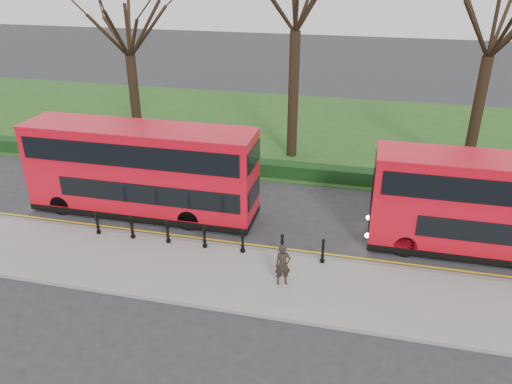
% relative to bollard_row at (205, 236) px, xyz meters
% --- Properties ---
extents(ground, '(120.00, 120.00, 0.00)m').
position_rel_bollard_row_xyz_m(ground, '(-0.31, 1.35, -0.65)').
color(ground, '#28282B').
rests_on(ground, ground).
extents(pavement, '(60.00, 4.00, 0.15)m').
position_rel_bollard_row_xyz_m(pavement, '(-0.31, -1.65, -0.58)').
color(pavement, gray).
rests_on(pavement, ground).
extents(kerb, '(60.00, 0.25, 0.16)m').
position_rel_bollard_row_xyz_m(kerb, '(-0.31, 0.35, -0.58)').
color(kerb, slate).
rests_on(kerb, ground).
extents(grass_verge, '(60.00, 18.00, 0.06)m').
position_rel_bollard_row_xyz_m(grass_verge, '(-0.31, 16.35, -0.62)').
color(grass_verge, '#244918').
rests_on(grass_verge, ground).
extents(hedge, '(60.00, 0.90, 0.80)m').
position_rel_bollard_row_xyz_m(hedge, '(-0.31, 8.15, -0.25)').
color(hedge, black).
rests_on(hedge, ground).
extents(yellow_line_outer, '(60.00, 0.10, 0.01)m').
position_rel_bollard_row_xyz_m(yellow_line_outer, '(-0.31, 0.65, -0.64)').
color(yellow_line_outer, yellow).
rests_on(yellow_line_outer, ground).
extents(yellow_line_inner, '(60.00, 0.10, 0.01)m').
position_rel_bollard_row_xyz_m(yellow_line_inner, '(-0.31, 0.85, -0.64)').
color(yellow_line_inner, yellow).
rests_on(yellow_line_inner, ground).
extents(tree_left, '(6.50, 6.50, 10.15)m').
position_rel_bollard_row_xyz_m(tree_left, '(-8.31, 11.35, 6.72)').
color(tree_left, black).
rests_on(tree_left, ground).
extents(tree_right, '(7.42, 7.42, 11.59)m').
position_rel_bollard_row_xyz_m(tree_right, '(11.69, 11.35, 7.78)').
color(tree_right, black).
rests_on(tree_right, ground).
extents(bollard_row, '(9.84, 0.15, 1.00)m').
position_rel_bollard_row_xyz_m(bollard_row, '(0.00, 0.00, 0.00)').
color(bollard_row, black).
rests_on(bollard_row, pavement).
extents(bus_lead, '(10.64, 2.44, 4.23)m').
position_rel_bollard_row_xyz_m(bus_lead, '(-3.84, 2.53, 1.48)').
color(bus_lead, red).
rests_on(bus_lead, ground).
extents(bus_rear, '(10.30, 2.37, 4.09)m').
position_rel_bollard_row_xyz_m(bus_rear, '(11.65, 2.49, 1.41)').
color(bus_rear, red).
rests_on(bus_rear, ground).
extents(pedestrian, '(0.68, 0.57, 1.60)m').
position_rel_bollard_row_xyz_m(pedestrian, '(3.58, -1.74, 0.30)').
color(pedestrian, black).
rests_on(pedestrian, pavement).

